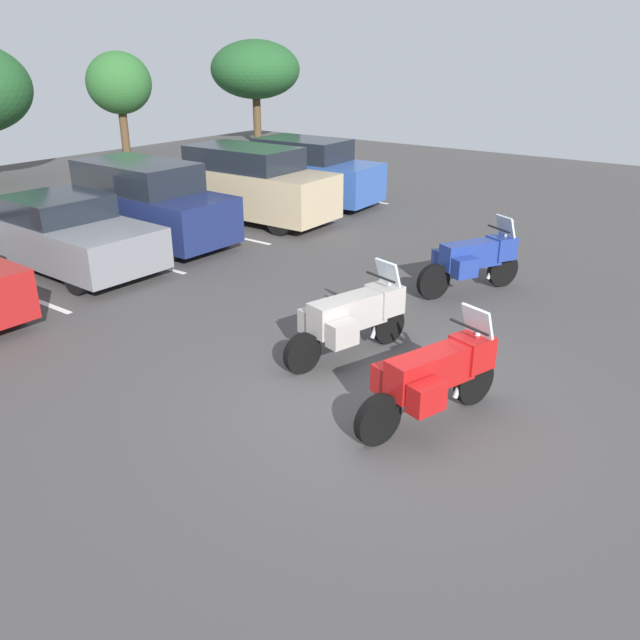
# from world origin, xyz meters

# --- Properties ---
(ground) EXTENTS (44.00, 44.00, 0.10)m
(ground) POSITION_xyz_m (0.00, 0.00, -0.05)
(ground) COLOR #423F3F
(motorcycle_touring) EXTENTS (2.21, 1.09, 1.38)m
(motorcycle_touring) POSITION_xyz_m (0.02, -0.76, 0.64)
(motorcycle_touring) COLOR black
(motorcycle_touring) RESTS_ON ground
(motorcycle_second) EXTENTS (2.08, 1.30, 1.41)m
(motorcycle_second) POSITION_xyz_m (4.66, 0.83, 0.66)
(motorcycle_second) COLOR black
(motorcycle_second) RESTS_ON ground
(motorcycle_third) EXTENTS (2.22, 1.09, 1.38)m
(motorcycle_third) POSITION_xyz_m (0.96, 1.10, 0.65)
(motorcycle_third) COLOR black
(motorcycle_third) RESTS_ON ground
(parking_stripes) EXTENTS (21.84, 4.71, 0.01)m
(parking_stripes) POSITION_xyz_m (-0.63, 8.41, 0.00)
(parking_stripes) COLOR silver
(parking_stripes) RESTS_ON ground
(car_grey) EXTENTS (2.01, 4.40, 1.52)m
(car_grey) POSITION_xyz_m (0.92, 8.29, 0.73)
(car_grey) COLOR slate
(car_grey) RESTS_ON ground
(car_navy) EXTENTS (1.89, 4.43, 1.89)m
(car_navy) POSITION_xyz_m (3.24, 8.53, 0.94)
(car_navy) COLOR navy
(car_navy) RESTS_ON ground
(car_tan) EXTENTS (1.91, 4.90, 1.94)m
(car_tan) POSITION_xyz_m (6.32, 8.11, 0.97)
(car_tan) COLOR tan
(car_tan) RESTS_ON ground
(car_blue) EXTENTS (1.97, 4.52, 1.88)m
(car_blue) POSITION_xyz_m (8.91, 8.15, 0.92)
(car_blue) COLOR #2D519E
(car_blue) RESTS_ON ground
(tree_far_right) EXTENTS (4.19, 4.19, 4.71)m
(tree_far_right) POSITION_xyz_m (17.90, 18.13, 3.37)
(tree_far_right) COLOR #4C3823
(tree_far_right) RESTS_ON ground
(tree_center) EXTENTS (2.70, 2.70, 4.23)m
(tree_center) POSITION_xyz_m (11.71, 20.28, 2.94)
(tree_center) COLOR #4C3823
(tree_center) RESTS_ON ground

